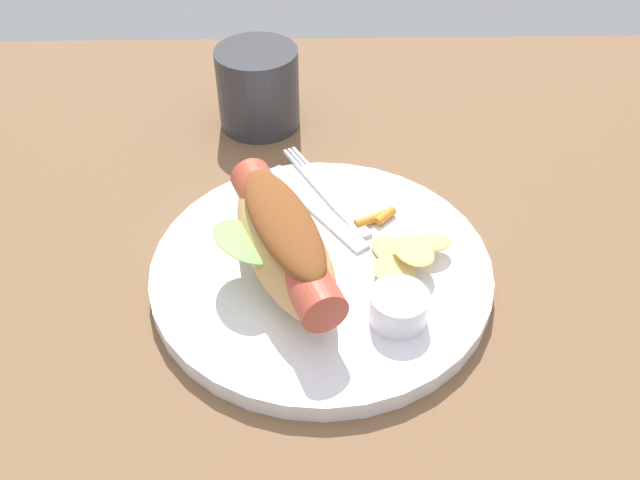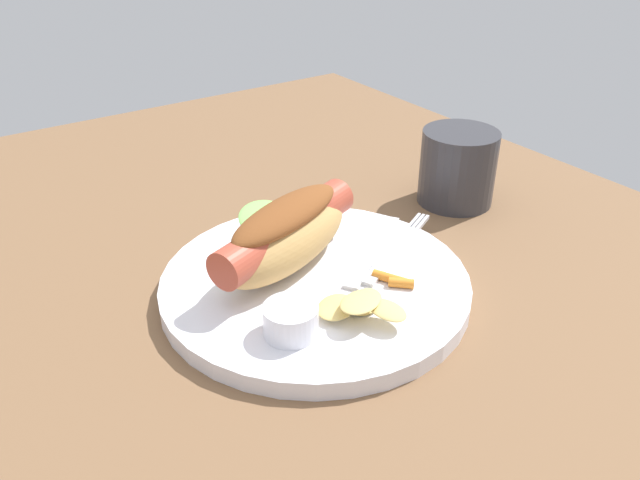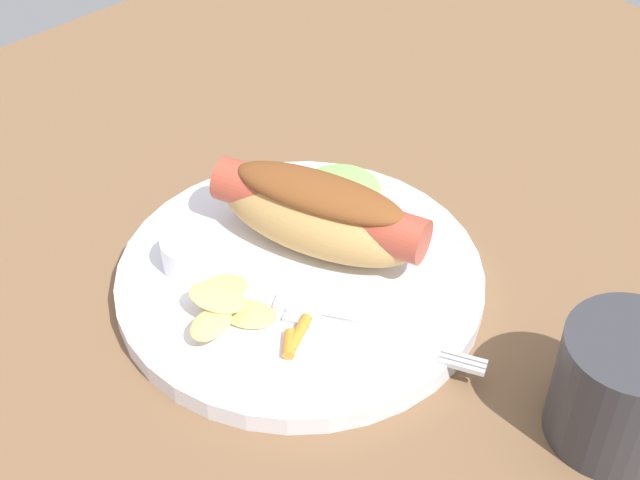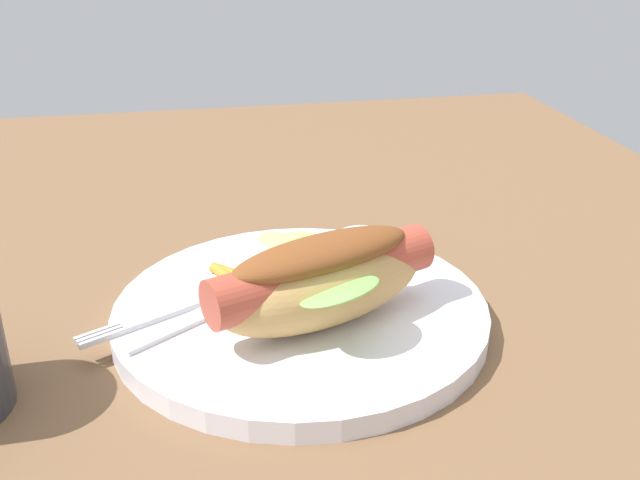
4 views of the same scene
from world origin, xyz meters
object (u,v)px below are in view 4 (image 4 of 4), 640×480
at_px(chips_pile, 288,252).
at_px(carrot_garnish, 226,274).
at_px(sauce_ramekin, 362,250).
at_px(knife, 206,313).
at_px(plate, 301,313).
at_px(fork, 178,308).
at_px(hot_dog, 323,279).

distance_m(chips_pile, carrot_garnish, 0.05).
height_order(sauce_ramekin, knife, sauce_ramekin).
distance_m(plate, carrot_garnish, 0.07).
xyz_separation_m(fork, carrot_garnish, (-0.04, 0.04, 0.00)).
bearing_deg(chips_pile, sauce_ramekin, 78.08).
bearing_deg(plate, sauce_ramekin, 132.53).
relative_size(plate, fork, 2.05).
height_order(hot_dog, carrot_garnish, hot_dog).
xyz_separation_m(hot_dog, sauce_ramekin, (-0.08, 0.05, -0.02)).
distance_m(fork, carrot_garnish, 0.06).
height_order(plate, sauce_ramekin, sauce_ramekin).
distance_m(knife, carrot_garnish, 0.06).
relative_size(chips_pile, carrot_garnish, 2.00).
bearing_deg(sauce_ramekin, hot_dog, -30.22).
bearing_deg(hot_dog, chips_pile, -105.23).
bearing_deg(hot_dog, fork, -40.54).
relative_size(sauce_ramekin, fork, 0.32).
height_order(fork, carrot_garnish, carrot_garnish).
distance_m(plate, chips_pile, 0.07).
distance_m(plate, hot_dog, 0.05).
relative_size(sauce_ramekin, knife, 0.32).
bearing_deg(chips_pile, carrot_garnish, -70.92).
bearing_deg(sauce_ramekin, plate, -47.47).
bearing_deg(fork, chips_pile, -173.41).
bearing_deg(carrot_garnish, chips_pile, 109.08).
distance_m(hot_dog, carrot_garnish, 0.10).
height_order(plate, chips_pile, chips_pile).
relative_size(knife, chips_pile, 1.80).
height_order(knife, chips_pile, chips_pile).
xyz_separation_m(hot_dog, knife, (-0.03, -0.08, -0.03)).
bearing_deg(sauce_ramekin, fork, -71.97).
bearing_deg(fork, sauce_ramekin, 170.69).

